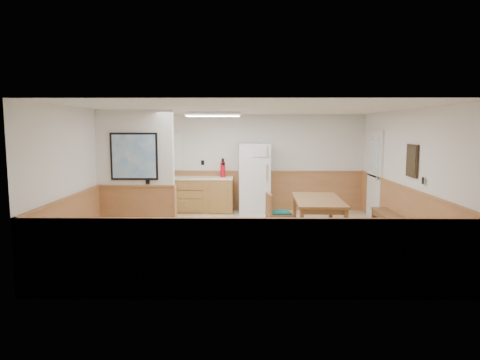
{
  "coord_description": "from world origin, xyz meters",
  "views": [
    {
      "loc": [
        -0.11,
        -8.15,
        2.14
      ],
      "look_at": [
        -0.2,
        0.4,
        1.11
      ],
      "focal_mm": 32.0,
      "sensor_mm": 36.0,
      "label": 1
    }
  ],
  "objects_px": {
    "refrigerator": "(254,178)",
    "dining_bench": "(390,220)",
    "dining_table": "(318,203)",
    "soap_bottle": "(167,173)",
    "fire_extinguisher": "(223,169)",
    "dining_chair": "(275,211)"
  },
  "relations": [
    {
      "from": "soap_bottle",
      "to": "dining_chair",
      "type": "bearing_deg",
      "value": -42.86
    },
    {
      "from": "dining_chair",
      "to": "fire_extinguisher",
      "type": "height_order",
      "value": "fire_extinguisher"
    },
    {
      "from": "dining_bench",
      "to": "soap_bottle",
      "type": "bearing_deg",
      "value": 155.07
    },
    {
      "from": "fire_extinguisher",
      "to": "refrigerator",
      "type": "bearing_deg",
      "value": 10.57
    },
    {
      "from": "soap_bottle",
      "to": "fire_extinguisher",
      "type": "bearing_deg",
      "value": 1.44
    },
    {
      "from": "dining_table",
      "to": "fire_extinguisher",
      "type": "height_order",
      "value": "fire_extinguisher"
    },
    {
      "from": "refrigerator",
      "to": "dining_table",
      "type": "height_order",
      "value": "refrigerator"
    },
    {
      "from": "refrigerator",
      "to": "dining_table",
      "type": "relative_size",
      "value": 0.95
    },
    {
      "from": "refrigerator",
      "to": "soap_bottle",
      "type": "xyz_separation_m",
      "value": [
        -2.22,
        0.05,
        0.11
      ]
    },
    {
      "from": "refrigerator",
      "to": "dining_bench",
      "type": "xyz_separation_m",
      "value": [
        2.64,
        -2.44,
        -0.54
      ]
    },
    {
      "from": "fire_extinguisher",
      "to": "soap_bottle",
      "type": "distance_m",
      "value": 1.43
    },
    {
      "from": "dining_table",
      "to": "soap_bottle",
      "type": "relative_size",
      "value": 9.56
    },
    {
      "from": "refrigerator",
      "to": "soap_bottle",
      "type": "relative_size",
      "value": 9.12
    },
    {
      "from": "refrigerator",
      "to": "fire_extinguisher",
      "type": "height_order",
      "value": "refrigerator"
    },
    {
      "from": "refrigerator",
      "to": "dining_bench",
      "type": "relative_size",
      "value": 1.1
    },
    {
      "from": "dining_table",
      "to": "soap_bottle",
      "type": "bearing_deg",
      "value": 147.18
    },
    {
      "from": "dining_chair",
      "to": "dining_table",
      "type": "bearing_deg",
      "value": -11.0
    },
    {
      "from": "dining_chair",
      "to": "soap_bottle",
      "type": "distance_m",
      "value": 3.56
    },
    {
      "from": "refrigerator",
      "to": "soap_bottle",
      "type": "height_order",
      "value": "refrigerator"
    },
    {
      "from": "dining_table",
      "to": "soap_bottle",
      "type": "xyz_separation_m",
      "value": [
        -3.44,
        2.43,
        0.34
      ]
    },
    {
      "from": "refrigerator",
      "to": "dining_chair",
      "type": "xyz_separation_m",
      "value": [
        0.36,
        -2.35,
        -0.39
      ]
    },
    {
      "from": "dining_table",
      "to": "dining_bench",
      "type": "xyz_separation_m",
      "value": [
        1.42,
        -0.06,
        -0.32
      ]
    }
  ]
}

